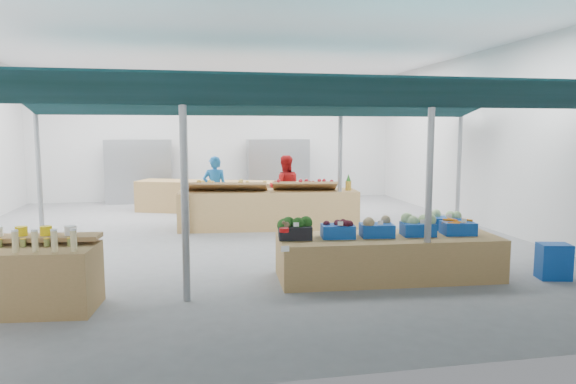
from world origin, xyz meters
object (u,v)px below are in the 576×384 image
object	(u,v)px
crate_stack	(554,261)
vendor_right	(285,188)
bottle_shelf	(22,276)
vendor_left	(215,189)
veg_counter	(388,257)
fruit_counter	(269,209)

from	to	relation	value
crate_stack	vendor_right	world-z (taller)	vendor_right
bottle_shelf	crate_stack	bearing A→B (deg)	5.57
bottle_shelf	vendor_left	distance (m)	6.68
veg_counter	fruit_counter	bearing A→B (deg)	108.50
vendor_left	vendor_right	world-z (taller)	same
bottle_shelf	vendor_right	xyz separation A→B (m)	(4.57, 6.07, 0.39)
bottle_shelf	vendor_left	world-z (taller)	vendor_left
crate_stack	vendor_left	xyz separation A→B (m)	(-4.92, 6.11, 0.56)
fruit_counter	crate_stack	xyz separation A→B (m)	(3.72, -5.01, -0.17)
veg_counter	vendor_right	distance (m)	5.62
bottle_shelf	crate_stack	size ratio (longest dim) A/B	3.50
veg_counter	crate_stack	bearing A→B (deg)	-8.72
veg_counter	fruit_counter	distance (m)	4.63
crate_stack	vendor_right	distance (m)	6.88
veg_counter	vendor_right	bearing A→B (deg)	99.62
vendor_left	bottle_shelf	bearing A→B (deg)	70.84
bottle_shelf	crate_stack	xyz separation A→B (m)	(7.68, -0.04, -0.17)
fruit_counter	vendor_right	size ratio (longest dim) A/B	2.50
veg_counter	vendor_left	bearing A→B (deg)	116.79
veg_counter	vendor_right	world-z (taller)	vendor_right
veg_counter	vendor_right	xyz separation A→B (m)	(-0.60, 5.57, 0.50)
fruit_counter	crate_stack	bearing A→B (deg)	-48.10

